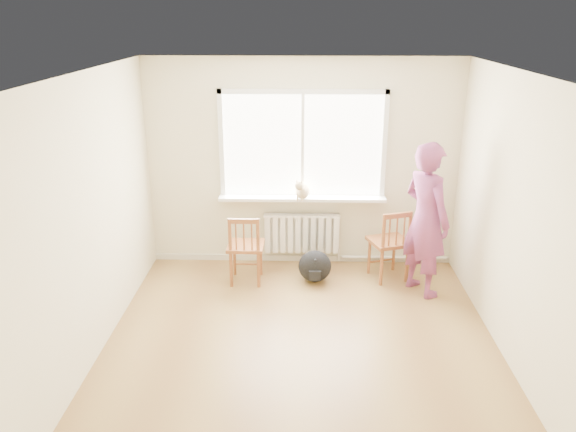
# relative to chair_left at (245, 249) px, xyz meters

# --- Properties ---
(floor) EXTENTS (4.50, 4.50, 0.00)m
(floor) POSITION_rel_chair_left_xyz_m (0.69, -1.56, -0.45)
(floor) COLOR olive
(floor) RESTS_ON ground
(ceiling) EXTENTS (4.50, 4.50, 0.00)m
(ceiling) POSITION_rel_chair_left_xyz_m (0.69, -1.56, 2.25)
(ceiling) COLOR white
(ceiling) RESTS_ON back_wall
(back_wall) EXTENTS (4.00, 0.01, 2.70)m
(back_wall) POSITION_rel_chair_left_xyz_m (0.69, 0.69, 0.90)
(back_wall) COLOR beige
(back_wall) RESTS_ON ground
(window) EXTENTS (2.12, 0.05, 1.42)m
(window) POSITION_rel_chair_left_xyz_m (0.69, 0.66, 1.21)
(window) COLOR white
(window) RESTS_ON back_wall
(windowsill) EXTENTS (2.15, 0.22, 0.04)m
(windowsill) POSITION_rel_chair_left_xyz_m (0.69, 0.58, 0.48)
(windowsill) COLOR white
(windowsill) RESTS_ON back_wall
(radiator) EXTENTS (1.00, 0.12, 0.55)m
(radiator) POSITION_rel_chair_left_xyz_m (0.69, 0.59, -0.01)
(radiator) COLOR white
(radiator) RESTS_ON back_wall
(heating_pipe) EXTENTS (1.40, 0.04, 0.04)m
(heating_pipe) POSITION_rel_chair_left_xyz_m (1.94, 0.63, -0.37)
(heating_pipe) COLOR silver
(heating_pipe) RESTS_ON back_wall
(baseboard) EXTENTS (4.00, 0.03, 0.08)m
(baseboard) POSITION_rel_chair_left_xyz_m (0.69, 0.67, -0.41)
(baseboard) COLOR beige
(baseboard) RESTS_ON ground
(chair_left) EXTENTS (0.45, 0.43, 0.90)m
(chair_left) POSITION_rel_chair_left_xyz_m (0.00, 0.00, 0.00)
(chair_left) COLOR brown
(chair_left) RESTS_ON floor
(chair_right) EXTENTS (0.58, 0.56, 0.93)m
(chair_right) POSITION_rel_chair_left_xyz_m (1.80, 0.14, 0.02)
(chair_right) COLOR brown
(chair_right) RESTS_ON floor
(person) EXTENTS (0.73, 0.81, 1.85)m
(person) POSITION_rel_chair_left_xyz_m (2.14, -0.17, 0.47)
(person) COLOR #CF454B
(person) RESTS_ON floor
(cat) EXTENTS (0.26, 0.41, 0.29)m
(cat) POSITION_rel_chair_left_xyz_m (0.69, 0.49, 0.61)
(cat) COLOR #CDB68C
(cat) RESTS_ON windowsill
(backpack) EXTENTS (0.45, 0.37, 0.41)m
(backpack) POSITION_rel_chair_left_xyz_m (0.86, 0.06, -0.25)
(backpack) COLOR black
(backpack) RESTS_ON floor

